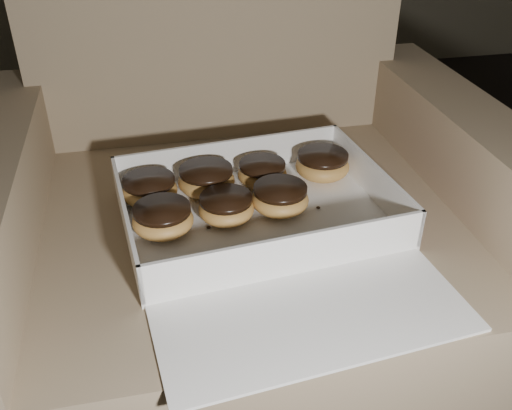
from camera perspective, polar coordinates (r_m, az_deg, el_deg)
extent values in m
cube|color=#877256|center=(1.12, -0.91, -9.28)|extent=(0.74, 0.74, 0.43)
cube|color=#877256|center=(1.20, -4.49, 19.76)|extent=(0.74, 0.14, 0.54)
cube|color=#877256|center=(1.09, -22.35, -8.72)|extent=(0.12, 0.74, 0.58)
cube|color=#877256|center=(1.20, 18.23, -3.59)|extent=(0.12, 0.74, 0.58)
cube|color=white|center=(0.95, 0.00, -1.22)|extent=(0.46, 0.36, 0.01)
cube|color=white|center=(1.06, -2.62, 4.91)|extent=(0.43, 0.05, 0.06)
cube|color=white|center=(0.81, 3.44, -5.00)|extent=(0.43, 0.05, 0.06)
cube|color=white|center=(0.90, -12.87, -1.58)|extent=(0.04, 0.32, 0.06)
cube|color=white|center=(1.01, 11.49, 2.57)|extent=(0.04, 0.32, 0.06)
cube|color=#E05A78|center=(1.01, 11.71, 2.61)|extent=(0.03, 0.31, 0.05)
cube|color=white|center=(0.77, 5.81, -11.18)|extent=(0.44, 0.22, 0.01)
ellipsoid|color=#C08643|center=(1.00, -4.98, 2.41)|extent=(0.10, 0.10, 0.05)
cylinder|color=black|center=(0.99, -5.03, 3.45)|extent=(0.09, 0.09, 0.01)
ellipsoid|color=#C08643|center=(0.99, -10.57, 1.39)|extent=(0.09, 0.09, 0.05)
cylinder|color=black|center=(0.98, -10.69, 2.38)|extent=(0.09, 0.09, 0.01)
ellipsoid|color=#C08643|center=(0.91, -9.29, -1.53)|extent=(0.10, 0.10, 0.05)
cylinder|color=black|center=(0.90, -9.40, -0.45)|extent=(0.09, 0.09, 0.01)
ellipsoid|color=#C08643|center=(1.02, 0.63, 3.10)|extent=(0.09, 0.09, 0.04)
cylinder|color=black|center=(1.01, 0.64, 4.02)|extent=(0.08, 0.08, 0.01)
ellipsoid|color=#C08643|center=(0.95, 2.42, 0.56)|extent=(0.10, 0.10, 0.05)
cylinder|color=black|center=(0.94, 2.45, 1.60)|extent=(0.09, 0.09, 0.01)
ellipsoid|color=#C08643|center=(1.05, 6.64, 3.90)|extent=(0.10, 0.10, 0.05)
cylinder|color=black|center=(1.04, 6.71, 4.90)|extent=(0.09, 0.09, 0.01)
ellipsoid|color=#C08643|center=(0.93, -3.00, -0.38)|extent=(0.09, 0.09, 0.04)
cylinder|color=black|center=(0.92, -3.03, 0.62)|extent=(0.08, 0.08, 0.01)
ellipsoid|color=black|center=(0.90, 11.71, -3.88)|extent=(0.01, 0.01, 0.00)
ellipsoid|color=black|center=(0.92, -4.77, -2.25)|extent=(0.01, 0.01, 0.00)
ellipsoid|color=black|center=(0.85, -4.39, -5.71)|extent=(0.01, 0.01, 0.00)
ellipsoid|color=black|center=(0.97, 6.24, -0.26)|extent=(0.01, 0.01, 0.00)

